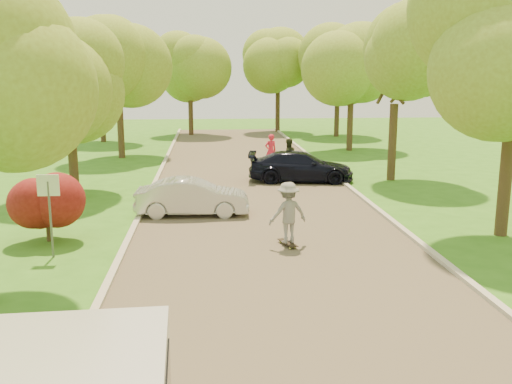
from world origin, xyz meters
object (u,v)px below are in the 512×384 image
object	(u,v)px
skateboarder	(288,213)
person_olive	(288,156)
longboard	(288,243)
dark_sedan	(301,167)
person_striped	(271,151)
street_sign	(49,198)
silver_sedan	(192,197)

from	to	relation	value
skateboarder	person_olive	xyz separation A→B (m)	(1.63, 11.48, -0.11)
longboard	skateboarder	xyz separation A→B (m)	(0.00, 0.00, 0.86)
person_olive	dark_sedan	bearing A→B (deg)	83.24
dark_sedan	person_striped	xyz separation A→B (m)	(-0.89, 3.95, 0.18)
person_striped	dark_sedan	bearing A→B (deg)	84.52
dark_sedan	skateboarder	xyz separation A→B (m)	(-1.91, -9.50, 0.29)
person_olive	street_sign	bearing A→B (deg)	41.96
dark_sedan	person_striped	bearing A→B (deg)	19.61
longboard	person_striped	xyz separation A→B (m)	(1.03, 13.45, 0.75)
silver_sedan	dark_sedan	world-z (taller)	dark_sedan
person_striped	person_olive	world-z (taller)	person_striped
skateboarder	person_striped	xyz separation A→B (m)	(1.03, 13.45, -0.11)
street_sign	silver_sedan	xyz separation A→B (m)	(3.50, 4.20, -0.94)
silver_sedan	person_striped	distance (m)	10.37
street_sign	silver_sedan	distance (m)	5.55
dark_sedan	skateboarder	world-z (taller)	skateboarder
street_sign	person_olive	size ratio (longest dim) A/B	1.29
street_sign	person_striped	size ratio (longest dim) A/B	1.29
person_olive	person_striped	bearing A→B (deg)	-87.57
silver_sedan	person_striped	size ratio (longest dim) A/B	2.23
skateboarder	dark_sedan	bearing A→B (deg)	-118.69
skateboarder	person_olive	distance (m)	11.59
street_sign	silver_sedan	size ratio (longest dim) A/B	0.58
street_sign	person_olive	world-z (taller)	street_sign
street_sign	person_olive	xyz separation A→B (m)	(7.82, 11.91, -0.72)
skateboarder	silver_sedan	bearing A→B (deg)	-71.83
silver_sedan	skateboarder	xyz separation A→B (m)	(2.69, -3.77, 0.33)
silver_sedan	dark_sedan	size ratio (longest dim) A/B	0.82
longboard	person_striped	distance (m)	13.51
dark_sedan	skateboarder	bearing A→B (deg)	175.59
skateboarder	person_olive	size ratio (longest dim) A/B	1.00
skateboarder	longboard	bearing A→B (deg)	65.56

